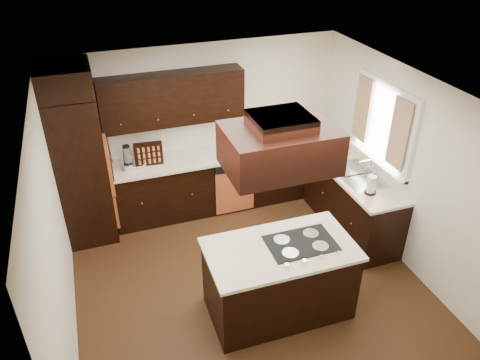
{
  "coord_description": "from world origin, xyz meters",
  "views": [
    {
      "loc": [
        -1.55,
        -4.16,
        4.19
      ],
      "look_at": [
        0.1,
        0.6,
        1.15
      ],
      "focal_mm": 35.0,
      "sensor_mm": 36.0,
      "label": 1
    }
  ],
  "objects_px": {
    "oven_column": "(82,169)",
    "range_hood": "(280,148)",
    "spice_rack": "(148,154)",
    "island": "(279,281)"
  },
  "relations": [
    {
      "from": "oven_column",
      "to": "island",
      "type": "bearing_deg",
      "value": -49.0
    },
    {
      "from": "oven_column",
      "to": "range_hood",
      "type": "relative_size",
      "value": 2.02
    },
    {
      "from": "spice_rack",
      "to": "island",
      "type": "bearing_deg",
      "value": -61.4
    },
    {
      "from": "oven_column",
      "to": "range_hood",
      "type": "height_order",
      "value": "range_hood"
    },
    {
      "from": "island",
      "to": "spice_rack",
      "type": "relative_size",
      "value": 3.98
    },
    {
      "from": "spice_rack",
      "to": "oven_column",
      "type": "bearing_deg",
      "value": -169.06
    },
    {
      "from": "island",
      "to": "range_hood",
      "type": "distance_m",
      "value": 1.72
    },
    {
      "from": "oven_column",
      "to": "spice_rack",
      "type": "distance_m",
      "value": 0.92
    },
    {
      "from": "oven_column",
      "to": "island",
      "type": "height_order",
      "value": "oven_column"
    },
    {
      "from": "oven_column",
      "to": "island",
      "type": "relative_size",
      "value": 1.34
    }
  ]
}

